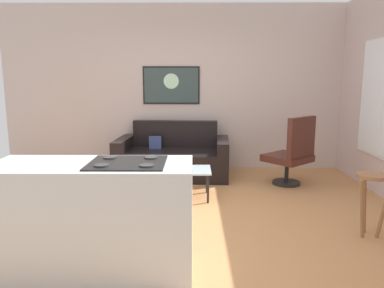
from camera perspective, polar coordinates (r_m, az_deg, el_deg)
ground at (r=4.31m, az=-0.80°, el=-11.63°), size 6.40×6.40×0.04m
back_wall at (r=6.43m, az=-0.37°, el=8.60°), size 6.40×0.05×2.80m
couch at (r=6.03m, az=-2.95°, el=-2.23°), size 1.84×1.05×0.86m
coffee_table at (r=4.91m, az=-2.09°, el=-4.31°), size 0.85×0.51×0.39m
armchair at (r=5.62m, az=15.27°, el=-1.30°), size 0.82×0.81×1.03m
bar_stool at (r=4.11m, az=25.98°, el=-6.33°), size 0.34×0.34×0.64m
kitchen_counter at (r=3.16m, az=-14.88°, el=-11.00°), size 1.60×0.64×0.94m
wall_painting at (r=6.40m, az=-3.21°, el=9.05°), size 0.97×0.03×0.64m
window at (r=5.51m, az=27.56°, el=6.20°), size 0.03×1.35×1.60m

